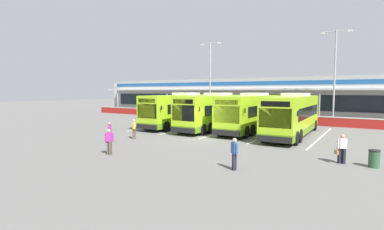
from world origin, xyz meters
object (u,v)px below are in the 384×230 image
(pedestrian_child, at_px, (234,153))
(lamp_post_centre, at_px, (335,71))
(coach_bus_left_centre, at_px, (214,112))
(pedestrian_near_bin, at_px, (109,141))
(coach_bus_leftmost, at_px, (182,110))
(lamp_post_west, at_px, (210,75))
(litter_bin, at_px, (374,159))
(pedestrian_in_dark_coat, at_px, (134,128))
(coach_bus_right_centre, at_px, (293,116))
(pedestrian_approaching_bus, at_px, (110,132))
(pedestrian_with_handbag, at_px, (342,148))
(coach_bus_centre, at_px, (251,113))

(pedestrian_child, distance_m, lamp_post_centre, 24.81)
(coach_bus_left_centre, height_order, pedestrian_near_bin, coach_bus_left_centre)
(coach_bus_leftmost, relative_size, lamp_post_west, 1.11)
(litter_bin, bearing_deg, coach_bus_left_centre, 147.60)
(pedestrian_in_dark_coat, relative_size, lamp_post_centre, 0.15)
(pedestrian_near_bin, bearing_deg, coach_bus_right_centre, 60.98)
(pedestrian_in_dark_coat, bearing_deg, pedestrian_near_bin, -60.66)
(coach_bus_left_centre, xyz_separation_m, pedestrian_in_dark_coat, (-2.58, -9.25, -0.91))
(pedestrian_approaching_bus, bearing_deg, pedestrian_child, -8.27)
(pedestrian_with_handbag, height_order, pedestrian_near_bin, same)
(coach_bus_leftmost, distance_m, pedestrian_child, 18.36)
(coach_bus_leftmost, bearing_deg, litter_bin, -26.25)
(coach_bus_centre, xyz_separation_m, litter_bin, (10.37, -9.62, -1.32))
(pedestrian_child, bearing_deg, coach_bus_right_centre, 90.82)
(coach_bus_centre, bearing_deg, pedestrian_approaching_bus, -117.94)
(pedestrian_in_dark_coat, xyz_separation_m, lamp_post_centre, (12.71, 20.05, 5.42))
(coach_bus_left_centre, relative_size, pedestrian_in_dark_coat, 7.54)
(coach_bus_right_centre, distance_m, lamp_post_west, 18.50)
(coach_bus_centre, bearing_deg, lamp_post_centre, 58.53)
(pedestrian_child, bearing_deg, pedestrian_approaching_bus, 171.73)
(coach_bus_leftmost, distance_m, litter_bin, 20.63)
(coach_bus_centre, height_order, coach_bus_right_centre, same)
(coach_bus_right_centre, height_order, litter_bin, coach_bus_right_centre)
(coach_bus_leftmost, bearing_deg, pedestrian_near_bin, -72.58)
(coach_bus_left_centre, distance_m, coach_bus_right_centre, 8.12)
(lamp_post_centre, relative_size, litter_bin, 11.83)
(pedestrian_near_bin, bearing_deg, pedestrian_in_dark_coat, 119.34)
(coach_bus_right_centre, distance_m, litter_bin, 10.70)
(coach_bus_left_centre, height_order, pedestrian_child, coach_bus_left_centre)
(pedestrian_approaching_bus, xyz_separation_m, litter_bin, (16.91, 2.71, -0.41))
(coach_bus_centre, distance_m, lamp_post_centre, 12.80)
(coach_bus_left_centre, height_order, coach_bus_centre, same)
(coach_bus_right_centre, height_order, pedestrian_with_handbag, coach_bus_right_centre)
(coach_bus_right_centre, xyz_separation_m, pedestrian_approaching_bus, (-10.78, -11.38, -0.91))
(coach_bus_leftmost, distance_m, pedestrian_in_dark_coat, 9.50)
(coach_bus_leftmost, relative_size, pedestrian_child, 7.54)
(coach_bus_centre, distance_m, pedestrian_near_bin, 15.43)
(pedestrian_with_handbag, distance_m, pedestrian_in_dark_coat, 15.30)
(lamp_post_west, bearing_deg, lamp_post_centre, 1.46)
(coach_bus_right_centre, height_order, pedestrian_in_dark_coat, coach_bus_right_centre)
(pedestrian_child, height_order, lamp_post_west, lamp_post_west)
(pedestrian_near_bin, xyz_separation_m, litter_bin, (13.92, 5.37, -0.41))
(coach_bus_left_centre, relative_size, lamp_post_centre, 1.11)
(pedestrian_approaching_bus, distance_m, litter_bin, 17.13)
(pedestrian_approaching_bus, height_order, lamp_post_centre, lamp_post_centre)
(coach_bus_leftmost, bearing_deg, coach_bus_centre, 3.63)
(pedestrian_with_handbag, distance_m, litter_bin, 1.57)
(coach_bus_centre, relative_size, pedestrian_with_handbag, 7.54)
(pedestrian_with_handbag, xyz_separation_m, lamp_post_centre, (-2.59, 19.84, 5.43))
(coach_bus_right_centre, height_order, pedestrian_approaching_bus, coach_bus_right_centre)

